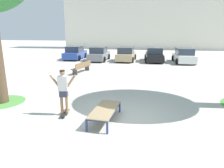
# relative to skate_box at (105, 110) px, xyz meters

# --- Properties ---
(ground_plane) EXTENTS (120.00, 120.00, 0.00)m
(ground_plane) POSITION_rel_skate_box_xyz_m (0.30, -0.14, -0.41)
(ground_plane) COLOR #B7B5AD
(building_facade) EXTENTS (32.25, 4.00, 15.12)m
(building_facade) POSITION_rel_skate_box_xyz_m (2.34, 31.92, 7.15)
(building_facade) COLOR silver
(building_facade) RESTS_ON ground
(skate_box) EXTENTS (0.91, 1.95, 0.46)m
(skate_box) POSITION_rel_skate_box_xyz_m (0.00, 0.00, 0.00)
(skate_box) COLOR navy
(skate_box) RESTS_ON ground
(skateboard) EXTENTS (0.30, 0.82, 0.09)m
(skateboard) POSITION_rel_skate_box_xyz_m (-1.65, 0.25, -0.34)
(skateboard) COLOR black
(skateboard) RESTS_ON ground
(skater) EXTENTS (1.00, 0.32, 1.69)m
(skater) POSITION_rel_skate_box_xyz_m (-1.65, 0.25, 0.66)
(skater) COLOR #8E6647
(skater) RESTS_ON skateboard
(grass_patch_near_left) EXTENTS (2.02, 2.02, 0.01)m
(grass_patch_near_left) POSITION_rel_skate_box_xyz_m (-5.10, 1.16, -0.41)
(grass_patch_near_left) COLOR #519342
(grass_patch_near_left) RESTS_ON ground
(car_blue) EXTENTS (2.01, 4.25, 1.50)m
(car_blue) POSITION_rel_skate_box_xyz_m (-6.85, 15.83, 0.28)
(car_blue) COLOR #28479E
(car_blue) RESTS_ON ground
(car_grey) EXTENTS (1.93, 4.21, 1.50)m
(car_grey) POSITION_rel_skate_box_xyz_m (-3.86, 15.18, 0.28)
(car_grey) COLOR slate
(car_grey) RESTS_ON ground
(car_tan) EXTENTS (2.03, 4.26, 1.50)m
(car_tan) POSITION_rel_skate_box_xyz_m (-0.87, 15.41, 0.28)
(car_tan) COLOR tan
(car_tan) RESTS_ON ground
(car_black) EXTENTS (2.05, 4.27, 1.50)m
(car_black) POSITION_rel_skate_box_xyz_m (2.13, 15.48, 0.28)
(car_black) COLOR black
(car_black) RESTS_ON ground
(car_white) EXTENTS (2.04, 4.26, 1.50)m
(car_white) POSITION_rel_skate_box_xyz_m (5.13, 15.10, 0.28)
(car_white) COLOR silver
(car_white) RESTS_ON ground
(park_bench) EXTENTS (0.89, 2.44, 0.83)m
(park_bench) POSITION_rel_skate_box_xyz_m (-3.59, 8.32, 0.03)
(park_bench) COLOR brown
(park_bench) RESTS_ON ground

